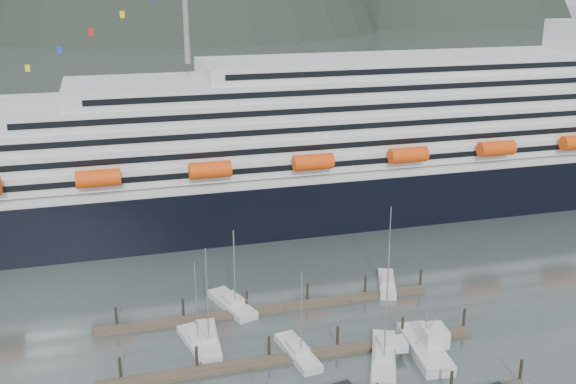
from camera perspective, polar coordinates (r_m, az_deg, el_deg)
name	(u,v)px	position (r m, az deg, el deg)	size (l,w,h in m)	color
ground	(341,366)	(85.11, 4.49, -14.46)	(1600.00, 1600.00, 0.00)	#4B5858
cruise_ship	(389,148)	(138.31, 8.58, 3.74)	(210.00, 30.40, 50.30)	black
dock_mid	(295,356)	(86.07, 0.61, -13.75)	(48.18, 2.28, 3.20)	#45392C
dock_far	(270,309)	(96.98, -1.56, -9.85)	(48.18, 2.28, 3.20)	#45392C
sailboat_a	(196,342)	(89.70, -7.81, -12.44)	(4.09, 8.76, 12.21)	silver
sailboat_b	(208,340)	(89.75, -6.76, -12.36)	(3.11, 9.94, 14.13)	silver
sailboat_c	(298,353)	(86.59, 0.84, -13.46)	(3.85, 9.68, 12.13)	silver
sailboat_d	(384,358)	(86.23, 8.10, -13.78)	(7.47, 12.21, 16.72)	silver
sailboat_f	(232,305)	(98.11, -4.76, -9.48)	(5.79, 10.46, 12.71)	silver
sailboat_g	(387,284)	(105.00, 8.38, -7.70)	(5.54, 9.66, 13.63)	silver
trawler_e	(424,347)	(88.46, 11.42, -12.72)	(8.98, 11.78, 7.44)	silver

